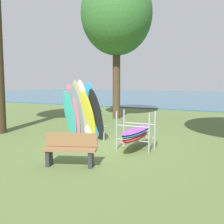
{
  "coord_description": "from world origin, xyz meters",
  "views": [
    {
      "loc": [
        3.92,
        -8.29,
        2.24
      ],
      "look_at": [
        -0.42,
        0.57,
        1.1
      ],
      "focal_mm": 44.27,
      "sensor_mm": 36.0,
      "label": 1
    }
  ],
  "objects_px": {
    "tree_mid_behind": "(117,14)",
    "leaning_board_pile": "(83,113)",
    "park_bench": "(70,149)",
    "board_storage_rack": "(136,133)"
  },
  "relations": [
    {
      "from": "leaning_board_pile",
      "to": "park_bench",
      "type": "xyz_separation_m",
      "value": [
        1.4,
        -2.85,
        -0.58
      ]
    },
    {
      "from": "tree_mid_behind",
      "to": "leaning_board_pile",
      "type": "relative_size",
      "value": 3.68
    },
    {
      "from": "park_bench",
      "to": "leaning_board_pile",
      "type": "bearing_deg",
      "value": 116.13
    },
    {
      "from": "park_bench",
      "to": "tree_mid_behind",
      "type": "bearing_deg",
      "value": 107.61
    },
    {
      "from": "tree_mid_behind",
      "to": "leaning_board_pile",
      "type": "bearing_deg",
      "value": -76.84
    },
    {
      "from": "park_bench",
      "to": "board_storage_rack",
      "type": "bearing_deg",
      "value": 69.37
    },
    {
      "from": "board_storage_rack",
      "to": "park_bench",
      "type": "relative_size",
      "value": 1.46
    },
    {
      "from": "board_storage_rack",
      "to": "park_bench",
      "type": "xyz_separation_m",
      "value": [
        -0.9,
        -2.4,
        -0.07
      ]
    },
    {
      "from": "board_storage_rack",
      "to": "tree_mid_behind",
      "type": "bearing_deg",
      "value": 120.05
    },
    {
      "from": "tree_mid_behind",
      "to": "park_bench",
      "type": "distance_m",
      "value": 10.72
    }
  ]
}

